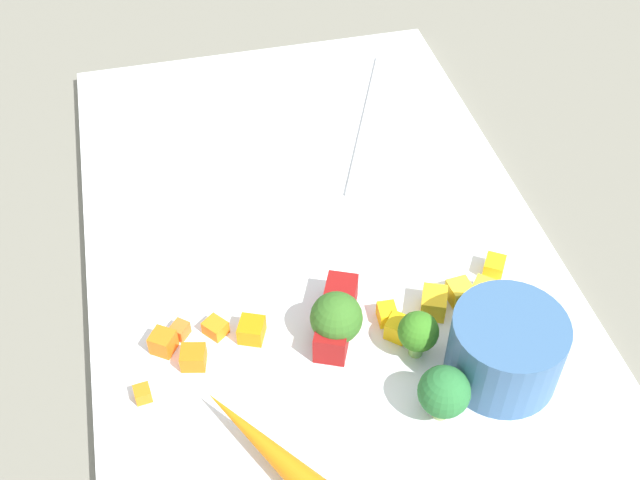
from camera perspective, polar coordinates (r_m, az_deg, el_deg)
The scene contains 21 objects.
ground_plane at distance 0.59m, azimuth 0.00°, elevation -1.49°, with size 4.00×4.00×0.00m, color slate.
cutting_board at distance 0.59m, azimuth 0.00°, elevation -1.09°, with size 0.55×0.34×0.01m, color white.
prep_bowl at distance 0.51m, azimuth 13.26°, elevation -7.68°, with size 0.07×0.07×0.05m, color #375E8C.
chef_knife at distance 0.59m, azimuth 2.49°, elevation 0.50°, with size 0.34×0.17×0.02m.
whole_carrot at distance 0.46m, azimuth -2.28°, elevation -16.08°, with size 0.03×0.03×0.14m, color orange.
carrot_dice_0 at distance 0.51m, azimuth -12.70°, elevation -10.78°, with size 0.01×0.01×0.01m, color orange.
carrot_dice_1 at distance 0.52m, azimuth -9.14°, elevation -8.38°, with size 0.02×0.02×0.01m, color orange.
carrot_dice_2 at distance 0.53m, azimuth -11.28°, elevation -7.26°, with size 0.01×0.01×0.02m, color orange.
carrot_dice_3 at distance 0.53m, azimuth -7.57°, elevation -6.31°, with size 0.01×0.01×0.01m, color orange.
carrot_dice_4 at distance 0.54m, azimuth -10.09°, elevation -6.44°, with size 0.01×0.01×0.01m, color orange.
carrot_dice_5 at distance 0.53m, azimuth -4.96°, elevation -6.49°, with size 0.02×0.02×0.01m, color orange.
pepper_dice_0 at distance 0.53m, azimuth 5.65°, elevation -6.35°, with size 0.02×0.01×0.01m, color yellow.
pepper_dice_1 at distance 0.58m, azimuth 12.48°, elevation -1.89°, with size 0.02×0.01×0.01m, color yellow.
pepper_dice_2 at distance 0.55m, azimuth 10.05°, elevation -3.73°, with size 0.02×0.02×0.01m, color yellow.
pepper_dice_3 at distance 0.56m, azimuth 11.67°, elevation -3.46°, with size 0.01×0.01×0.01m, color yellow.
pepper_dice_4 at distance 0.55m, azimuth 11.73°, elevation -4.64°, with size 0.01×0.02×0.02m, color yellow.
pepper_dice_5 at distance 0.54m, azimuth 8.22°, elevation -4.52°, with size 0.02×0.02×0.02m, color yellow.
pepper_dice_6 at distance 0.54m, azimuth 4.87°, elevation -5.36°, with size 0.01×0.01×0.01m, color yellow.
broccoli_floret_0 at distance 0.48m, azimuth 8.95°, elevation -10.84°, with size 0.03×0.03×0.04m.
broccoli_floret_1 at distance 0.51m, azimuth 1.19°, elevation -5.69°, with size 0.03×0.03×0.04m.
broccoli_floret_2 at distance 0.51m, azimuth 7.11°, elevation -6.65°, with size 0.03×0.03×0.04m.
Camera 1 is at (0.39, -0.09, 0.43)m, focal length 44.27 mm.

